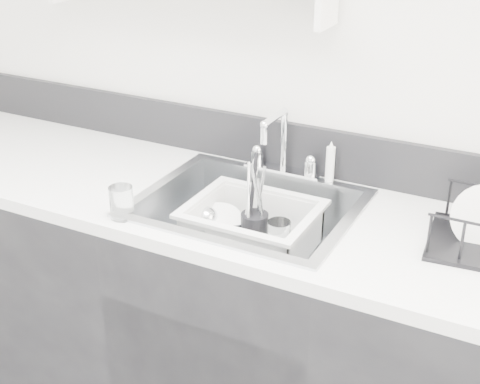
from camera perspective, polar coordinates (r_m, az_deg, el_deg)
The scene contains 12 objects.
counter_run at distance 2.23m, azimuth 0.61°, elevation -11.65°, with size 3.20×0.62×0.92m.
backsplash at distance 2.20m, azimuth 4.21°, elevation 3.94°, with size 3.20×0.02×0.16m, color black.
sink at distance 2.03m, azimuth 0.65°, elevation -3.29°, with size 0.64×0.52×0.20m, color silver, non-canonical shape.
faucet at distance 2.16m, azimuth 3.63°, elevation 3.00°, with size 0.26×0.18×0.23m.
side_sprayer at distance 2.11m, azimuth 7.71°, elevation 2.55°, with size 0.03×0.03×0.14m, color silver.
wash_tub at distance 2.04m, azimuth 1.03°, elevation -3.22°, with size 0.38×0.31×0.15m, color silver, non-canonical shape.
plate_stack at distance 2.09m, azimuth -2.11°, elevation -3.56°, with size 0.23×0.23×0.09m.
utensil_cup at distance 2.05m, azimuth 1.24°, elevation -3.01°, with size 0.09×0.09×0.29m.
ladle at distance 2.06m, azimuth -1.64°, elevation -3.42°, with size 0.28×0.10×0.08m, color silver, non-canonical shape.
tumbler_in_tub at distance 2.02m, azimuth 3.33°, elevation -3.83°, with size 0.07×0.07×0.10m, color white.
tumbler_counter at distance 1.91m, azimuth -10.08°, elevation -0.89°, with size 0.07×0.07×0.09m, color white.
bowl_small at distance 1.97m, azimuth 1.82°, elevation -5.66°, with size 0.11×0.11×0.04m, color white.
Camera 1 is at (0.80, -0.39, 1.81)m, focal length 50.00 mm.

